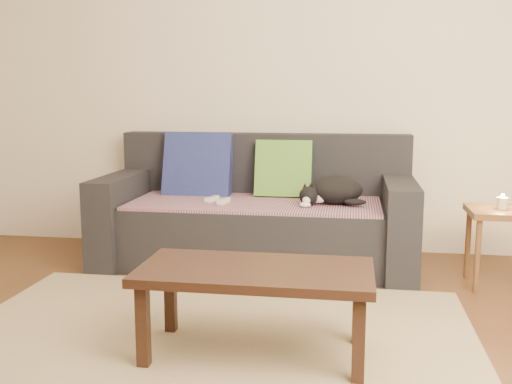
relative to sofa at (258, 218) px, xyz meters
The scene contains 13 objects.
ground 1.60m from the sofa, 90.00° to the right, with size 4.50×4.50×0.00m, color brown.
back_wall 1.08m from the sofa, 90.00° to the left, with size 4.50×0.04×2.60m, color beige.
sofa is the anchor object (origin of this frame).
throw_blanket 0.15m from the sofa, 90.00° to the right, with size 1.66×0.74×0.02m, color #3E2547.
cushion_navy 0.59m from the sofa, 160.08° to the left, with size 0.49×0.12×0.49m, color navy.
cushion_green 0.40m from the sofa, 46.36° to the left, with size 0.40×0.10×0.40m, color #0B4835.
cat 0.57m from the sofa, 12.18° to the right, with size 0.44×0.32×0.19m.
wii_remote_a 0.35m from the sofa, 155.29° to the right, with size 0.15×0.04×0.03m, color white.
wii_remote_b 0.32m from the sofa, 133.81° to the right, with size 0.15×0.04×0.03m, color white.
side_table 1.56m from the sofa, 11.47° to the right, with size 0.38×0.38×0.48m.
candle 1.57m from the sofa, 11.47° to the right, with size 0.06×0.06×0.09m.
rug 1.45m from the sofa, 90.00° to the right, with size 2.50×1.80×0.01m, color tan.
coffee_table 1.54m from the sofa, 81.23° to the right, with size 1.02×0.51×0.41m.
Camera 1 is at (0.64, -2.43, 1.15)m, focal length 42.00 mm.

